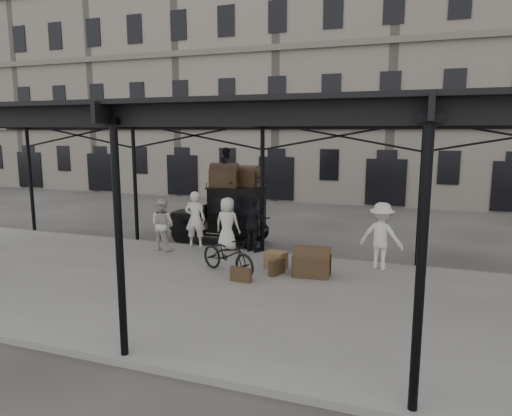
# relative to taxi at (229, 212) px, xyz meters

# --- Properties ---
(ground) EXTENTS (120.00, 120.00, 0.00)m
(ground) POSITION_rel_taxi_xyz_m (1.73, -3.22, -1.20)
(ground) COLOR #383533
(ground) RESTS_ON ground
(platform) EXTENTS (28.00, 8.00, 0.15)m
(platform) POSITION_rel_taxi_xyz_m (1.73, -5.22, -1.13)
(platform) COLOR slate
(platform) RESTS_ON ground
(canopy) EXTENTS (22.50, 9.00, 4.74)m
(canopy) POSITION_rel_taxi_xyz_m (1.73, -4.94, 3.39)
(canopy) COLOR black
(canopy) RESTS_ON ground
(building_frontage) EXTENTS (64.00, 8.00, 14.00)m
(building_frontage) POSITION_rel_taxi_xyz_m (1.73, 14.78, 5.80)
(building_frontage) COLOR slate
(building_frontage) RESTS_ON ground
(taxi) EXTENTS (3.65, 1.55, 2.18)m
(taxi) POSITION_rel_taxi_xyz_m (0.00, 0.00, 0.00)
(taxi) COLOR black
(taxi) RESTS_ON ground
(porter_left) EXTENTS (0.81, 0.62, 1.98)m
(porter_left) POSITION_rel_taxi_xyz_m (-0.71, -1.42, -0.06)
(porter_left) COLOR silver
(porter_left) RESTS_ON platform
(porter_midleft) EXTENTS (0.97, 0.81, 1.78)m
(porter_midleft) POSITION_rel_taxi_xyz_m (-1.55, -2.21, -0.16)
(porter_midleft) COLOR beige
(porter_midleft) RESTS_ON platform
(porter_centre) EXTENTS (0.92, 0.63, 1.82)m
(porter_centre) POSITION_rel_taxi_xyz_m (0.53, -1.42, -0.14)
(porter_centre) COLOR silver
(porter_centre) RESTS_ON platform
(porter_official) EXTENTS (1.19, 0.79, 1.89)m
(porter_official) POSITION_rel_taxi_xyz_m (1.47, -1.42, -0.11)
(porter_official) COLOR black
(porter_official) RESTS_ON platform
(porter_right) EXTENTS (1.42, 1.02, 1.99)m
(porter_right) POSITION_rel_taxi_xyz_m (5.70, -1.97, -0.06)
(porter_right) COLOR silver
(porter_right) RESTS_ON platform
(bicycle) EXTENTS (2.21, 1.53, 1.10)m
(bicycle) POSITION_rel_taxi_xyz_m (1.60, -3.89, -0.50)
(bicycle) COLOR black
(bicycle) RESTS_ON platform
(porter_roof) EXTENTS (0.68, 0.80, 1.44)m
(porter_roof) POSITION_rel_taxi_xyz_m (-0.03, -0.10, 1.69)
(porter_roof) COLOR black
(porter_roof) RESTS_ON taxi
(steamer_trunk_roof_near) EXTENTS (1.08, 0.75, 0.73)m
(steamer_trunk_roof_near) POSITION_rel_taxi_xyz_m (-0.08, -0.25, 1.34)
(steamer_trunk_roof_near) COLOR #462E20
(steamer_trunk_roof_near) RESTS_ON taxi
(steamer_trunk_roof_far) EXTENTS (0.98, 0.72, 0.65)m
(steamer_trunk_roof_far) POSITION_rel_taxi_xyz_m (0.67, 0.20, 1.30)
(steamer_trunk_roof_far) COLOR #462E20
(steamer_trunk_roof_far) RESTS_ON taxi
(steamer_trunk_platform) EXTENTS (1.06, 0.72, 0.73)m
(steamer_trunk_platform) POSITION_rel_taxi_xyz_m (3.93, -3.37, -0.69)
(steamer_trunk_platform) COLOR #462E20
(steamer_trunk_platform) RESTS_ON platform
(wicker_hamper) EXTENTS (0.68, 0.56, 0.50)m
(wicker_hamper) POSITION_rel_taxi_xyz_m (2.75, -2.95, -0.80)
(wicker_hamper) COLOR olive
(wicker_hamper) RESTS_ON platform
(suitcase_upright) EXTENTS (0.34, 0.62, 0.45)m
(suitcase_upright) POSITION_rel_taxi_xyz_m (2.97, -3.57, -0.83)
(suitcase_upright) COLOR #462E20
(suitcase_upright) RESTS_ON platform
(suitcase_flat) EXTENTS (0.61, 0.20, 0.40)m
(suitcase_flat) POSITION_rel_taxi_xyz_m (2.23, -4.48, -0.85)
(suitcase_flat) COLOR #462E20
(suitcase_flat) RESTS_ON platform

